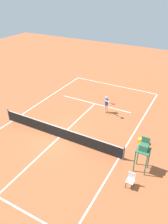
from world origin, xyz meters
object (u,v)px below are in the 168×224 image
Objects in this scene: tennis_ball at (85,114)px; courtside_chair_near at (131,179)px; equipment_bag at (143,141)px; player_serving at (107,103)px; umpire_chair at (144,150)px.

tennis_ball is 0.07× the size of courtside_chair_near.
courtside_chair_near is 1.25× the size of equipment_bag.
tennis_ball is 8.49m from courtside_chair_near.
courtside_chair_near is (-4.62, 7.05, -0.44)m from player_serving.
player_serving is 7.26m from umpire_chair.
player_serving is at bearing -56.78° from courtside_chair_near.
tennis_ball is at bearing -33.83° from umpire_chair.
player_serving is at bearing -48.87° from umpire_chair.
umpire_chair is at bearing 60.04° from player_serving.
courtside_chair_near is at bearing 136.60° from tennis_ball.
umpire_chair reaches higher than player_serving.
tennis_ball is 5.91m from equipment_bag.
equipment_bag reaches higher than tennis_ball.
umpire_chair is (-6.30, 4.22, 1.57)m from tennis_ball.
umpire_chair reaches higher than equipment_bag.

